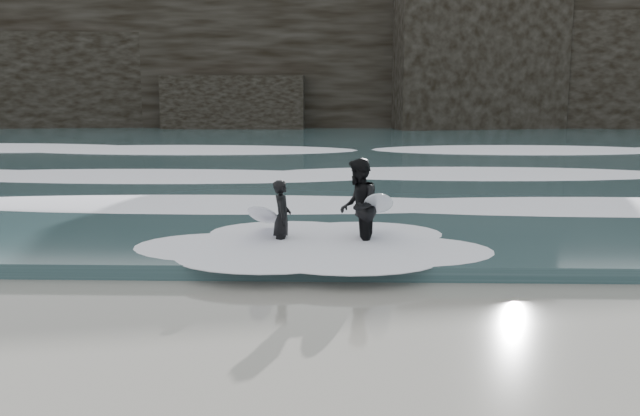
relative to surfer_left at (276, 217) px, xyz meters
The scene contains 8 objects.
ground 5.52m from the surfer_left, 70.87° to the right, with size 120.00×120.00×0.00m, color #816E52.
sea 23.92m from the surfer_left, 85.71° to the left, with size 90.00×52.00×0.30m, color #2A4247.
headland 41.10m from the surfer_left, 87.49° to the left, with size 70.00×9.00×10.00m, color black.
foam_near 4.26m from the surfer_left, 65.03° to the left, with size 60.00×3.20×0.20m, color white.
foam_mid 11.00m from the surfer_left, 80.63° to the left, with size 60.00×4.00×0.24m, color white.
foam_far 19.93m from the surfer_left, 84.85° to the left, with size 60.00×4.80×0.30m, color white.
surfer_left is the anchor object (origin of this frame).
surfer_right 1.77m from the surfer_left, ahead, with size 1.20×2.22×2.05m.
Camera 1 is at (-0.46, -9.52, 3.62)m, focal length 40.00 mm.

